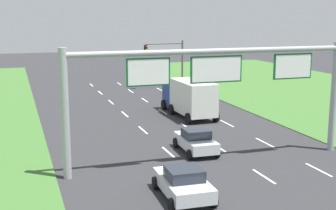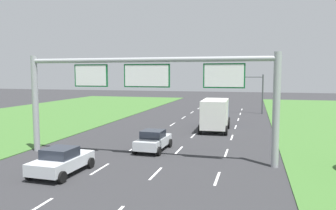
{
  "view_description": "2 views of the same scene",
  "coord_description": "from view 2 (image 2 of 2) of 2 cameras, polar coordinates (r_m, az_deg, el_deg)",
  "views": [
    {
      "loc": [
        -10.84,
        -9.27,
        8.7
      ],
      "look_at": [
        -1.4,
        19.06,
        2.84
      ],
      "focal_mm": 50.0,
      "sensor_mm": 36.0,
      "label": 1
    },
    {
      "loc": [
        7.09,
        -5.48,
        5.68
      ],
      "look_at": [
        0.48,
        19.58,
        3.21
      ],
      "focal_mm": 35.0,
      "sensor_mm": 36.0,
      "label": 2
    }
  ],
  "objects": [
    {
      "name": "lane_dashes_inner_left",
      "position": [
        23.02,
        -8.4,
        -8.9
      ],
      "size": [
        0.14,
        68.4,
        0.01
      ],
      "color": "white",
      "rests_on": "ground_plane"
    },
    {
      "name": "lane_dashes_inner_right",
      "position": [
        21.91,
        0.17,
        -9.58
      ],
      "size": [
        0.14,
        68.4,
        0.01
      ],
      "color": "white",
      "rests_on": "ground_plane"
    },
    {
      "name": "lane_dashes_slip",
      "position": [
        21.33,
        9.45,
        -10.07
      ],
      "size": [
        0.14,
        68.4,
        0.01
      ],
      "color": "white",
      "rests_on": "ground_plane"
    },
    {
      "name": "car_near_red",
      "position": [
        19.84,
        -18.07,
        -9.21
      ],
      "size": [
        2.34,
        4.07,
        1.53
      ],
      "rotation": [
        0.0,
        0.0,
        -0.04
      ],
      "color": "silver",
      "rests_on": "ground_plane"
    },
    {
      "name": "car_lead_silver",
      "position": [
        24.47,
        -2.6,
        -6.17
      ],
      "size": [
        2.1,
        3.95,
        1.53
      ],
      "rotation": [
        0.0,
        0.0,
        -0.03
      ],
      "color": "silver",
      "rests_on": "ground_plane"
    },
    {
      "name": "box_truck",
      "position": [
        33.58,
        8.32,
        -1.43
      ],
      "size": [
        2.81,
        7.34,
        3.15
      ],
      "rotation": [
        0.0,
        0.0,
        0.02
      ],
      "color": "navy",
      "rests_on": "ground_plane"
    },
    {
      "name": "sign_gantry",
      "position": [
        21.74,
        -3.84,
        3.46
      ],
      "size": [
        17.24,
        0.44,
        7.0
      ],
      "color": "#9EA0A5",
      "rests_on": "ground_plane"
    },
    {
      "name": "traffic_light_mast",
      "position": [
        48.16,
        13.88,
        3.12
      ],
      "size": [
        4.76,
        0.49,
        5.6
      ],
      "color": "#47494F",
      "rests_on": "ground_plane"
    }
  ]
}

